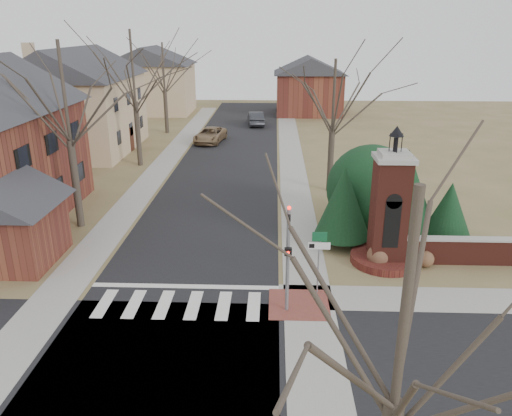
{
  "coord_description": "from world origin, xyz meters",
  "views": [
    {
      "loc": [
        3.73,
        -16.46,
        10.47
      ],
      "look_at": [
        2.9,
        6.0,
        2.28
      ],
      "focal_mm": 35.0,
      "sensor_mm": 36.0,
      "label": 1
    }
  ],
  "objects_px": {
    "traffic_signal_pole": "(288,250)",
    "brick_gate_monument": "(388,220)",
    "sign_post": "(319,250)",
    "distant_car": "(256,118)",
    "pickup_truck": "(210,135)"
  },
  "relations": [
    {
      "from": "traffic_signal_pole",
      "to": "brick_gate_monument",
      "type": "xyz_separation_m",
      "value": [
        4.7,
        4.42,
        -0.42
      ]
    },
    {
      "from": "sign_post",
      "to": "distant_car",
      "type": "height_order",
      "value": "sign_post"
    },
    {
      "from": "traffic_signal_pole",
      "to": "pickup_truck",
      "type": "bearing_deg",
      "value": 102.62
    },
    {
      "from": "traffic_signal_pole",
      "to": "sign_post",
      "type": "xyz_separation_m",
      "value": [
        1.29,
        1.41,
        -0.64
      ]
    },
    {
      "from": "pickup_truck",
      "to": "sign_post",
      "type": "bearing_deg",
      "value": -65.69
    },
    {
      "from": "traffic_signal_pole",
      "to": "pickup_truck",
      "type": "xyz_separation_m",
      "value": [
        -6.72,
        30.0,
        -1.89
      ]
    },
    {
      "from": "traffic_signal_pole",
      "to": "sign_post",
      "type": "bearing_deg",
      "value": 47.57
    },
    {
      "from": "traffic_signal_pole",
      "to": "distant_car",
      "type": "distance_m",
      "value": 39.17
    },
    {
      "from": "traffic_signal_pole",
      "to": "pickup_truck",
      "type": "relative_size",
      "value": 0.9
    },
    {
      "from": "sign_post",
      "to": "pickup_truck",
      "type": "relative_size",
      "value": 0.55
    },
    {
      "from": "sign_post",
      "to": "distant_car",
      "type": "relative_size",
      "value": 0.59
    },
    {
      "from": "traffic_signal_pole",
      "to": "sign_post",
      "type": "distance_m",
      "value": 2.02
    },
    {
      "from": "traffic_signal_pole",
      "to": "brick_gate_monument",
      "type": "height_order",
      "value": "brick_gate_monument"
    },
    {
      "from": "brick_gate_monument",
      "to": "distant_car",
      "type": "relative_size",
      "value": 1.4
    },
    {
      "from": "sign_post",
      "to": "pickup_truck",
      "type": "height_order",
      "value": "sign_post"
    }
  ]
}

